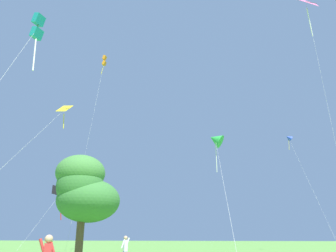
{
  "coord_description": "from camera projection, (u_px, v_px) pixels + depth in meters",
  "views": [
    {
      "loc": [
        0.05,
        -5.44,
        1.62
      ],
      "look_at": [
        -6.93,
        22.23,
        11.18
      ],
      "focal_mm": 35.81,
      "sensor_mm": 36.0,
      "label": 1
    }
  ],
  "objects": [
    {
      "name": "kite_orange_box",
      "position": [
        104.0,
        62.0,
        48.08
      ],
      "size": [
        0.66,
        5.93,
        26.66
      ],
      "color": "orange",
      "rests_on": "ground_plane"
    },
    {
      "name": "kite_blue_delta",
      "position": [
        289.0,
        138.0,
        48.59
      ],
      "size": [
        3.58,
        9.54,
        16.01
      ],
      "color": "blue",
      "rests_on": "ground_plane"
    },
    {
      "name": "kite_green_small",
      "position": [
        216.0,
        140.0,
        24.08
      ],
      "size": [
        2.45,
        11.62,
        9.0
      ],
      "color": "green",
      "rests_on": "ground_plane"
    },
    {
      "name": "kite_pink_low",
      "position": [
        307.0,
        10.0,
        32.69
      ],
      "size": [
        2.25,
        5.06,
        24.84
      ],
      "color": "pink",
      "rests_on": "ground_plane"
    },
    {
      "name": "person_with_spool",
      "position": [
        125.0,
        248.0,
        19.53
      ],
      "size": [
        0.43,
        0.48,
        1.75
      ],
      "color": "#2D3351",
      "rests_on": "ground_plane"
    },
    {
      "name": "tree_left_oak",
      "position": [
        84.0,
        190.0,
        32.96
      ],
      "size": [
        6.2,
        6.21,
        9.54
      ],
      "color": "brown",
      "rests_on": "ground_plane"
    },
    {
      "name": "kite_yellow_diamond",
      "position": [
        59.0,
        116.0,
        23.96
      ],
      "size": [
        4.32,
        7.61,
        11.02
      ],
      "color": "yellow",
      "rests_on": "ground_plane"
    },
    {
      "name": "kite_teal_box",
      "position": [
        37.0,
        28.0,
        19.23
      ],
      "size": [
        2.15,
        8.04,
        14.0
      ],
      "color": "teal",
      "rests_on": "ground_plane"
    },
    {
      "name": "kite_black_large",
      "position": [
        61.0,
        197.0,
        37.75
      ],
      "size": [
        3.07,
        10.87,
        7.4
      ],
      "color": "black",
      "rests_on": "ground_plane"
    }
  ]
}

